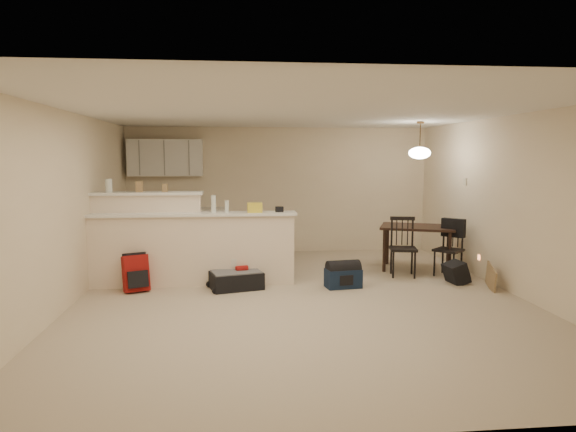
{
  "coord_description": "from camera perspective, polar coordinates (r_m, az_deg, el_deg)",
  "views": [
    {
      "loc": [
        -0.85,
        -6.76,
        1.91
      ],
      "look_at": [
        -0.1,
        0.7,
        1.05
      ],
      "focal_mm": 32.0,
      "sensor_mm": 36.0,
      "label": 1
    }
  ],
  "objects": [
    {
      "name": "cereal_box",
      "position": [
        8.02,
        -16.19,
        3.14
      ],
      "size": [
        0.1,
        0.07,
        0.16
      ],
      "primitive_type": "cube",
      "color": "#94754C",
      "rests_on": "breakfast_bar"
    },
    {
      "name": "bag_lump",
      "position": [
        7.7,
        -3.71,
        0.94
      ],
      "size": [
        0.22,
        0.18,
        0.14
      ],
      "primitive_type": "cube",
      "color": "#94754C",
      "rests_on": "breakfast_bar"
    },
    {
      "name": "breakfast_bar",
      "position": [
        7.9,
        -12.28,
        -3.09
      ],
      "size": [
        3.08,
        0.58,
        1.39
      ],
      "color": "#F4DFC6",
      "rests_on": "ground"
    },
    {
      "name": "red_backpack",
      "position": [
        7.69,
        -16.56,
        -6.13
      ],
      "size": [
        0.4,
        0.33,
        0.52
      ],
      "primitive_type": "cube",
      "rotation": [
        0.0,
        0.0,
        0.39
      ],
      "color": "maroon",
      "rests_on": "ground"
    },
    {
      "name": "extra_item_x",
      "position": [
        7.7,
        -3.39,
        0.8
      ],
      "size": [
        0.12,
        0.1,
        0.1
      ],
      "primitive_type": "cube",
      "color": "#94754C",
      "rests_on": "breakfast_bar"
    },
    {
      "name": "suitcase",
      "position": [
        7.58,
        -5.76,
        -7.12
      ],
      "size": [
        0.82,
        0.64,
        0.25
      ],
      "primitive_type": "cube",
      "rotation": [
        0.0,
        0.0,
        0.26
      ],
      "color": "black",
      "rests_on": "ground"
    },
    {
      "name": "dining_chair_far",
      "position": [
        8.66,
        17.39,
        -3.46
      ],
      "size": [
        0.54,
        0.54,
        0.9
      ],
      "primitive_type": null,
      "rotation": [
        0.0,
        0.0,
        -0.83
      ],
      "color": "black",
      "rests_on": "ground"
    },
    {
      "name": "dining_chair_near",
      "position": [
        8.45,
        12.67,
        -3.4
      ],
      "size": [
        0.48,
        0.47,
        0.95
      ],
      "primitive_type": null,
      "rotation": [
        0.0,
        0.0,
        -0.19
      ],
      "color": "black",
      "rests_on": "ground"
    },
    {
      "name": "bottle_a",
      "position": [
        7.7,
        -8.27,
        1.33
      ],
      "size": [
        0.07,
        0.07,
        0.26
      ],
      "primitive_type": "cylinder",
      "color": "silver",
      "rests_on": "breakfast_bar"
    },
    {
      "name": "bottle_b",
      "position": [
        7.69,
        -6.82,
        1.06
      ],
      "size": [
        0.06,
        0.06,
        0.18
      ],
      "primitive_type": "cylinder",
      "color": "silver",
      "rests_on": "breakfast_bar"
    },
    {
      "name": "kitchen_counter",
      "position": [
        10.12,
        -12.21,
        -1.89
      ],
      "size": [
        1.8,
        0.6,
        0.9
      ],
      "primitive_type": "cube",
      "color": "white",
      "rests_on": "ground"
    },
    {
      "name": "small_box",
      "position": [
        7.96,
        -13.52,
        3.05
      ],
      "size": [
        0.08,
        0.06,
        0.12
      ],
      "primitive_type": "cube",
      "color": "#94754C",
      "rests_on": "breakfast_bar"
    },
    {
      "name": "cardboard_sheet",
      "position": [
        8.03,
        21.63,
        -6.4
      ],
      "size": [
        0.12,
        0.45,
        0.35
      ],
      "primitive_type": "cube",
      "rotation": [
        0.0,
        0.0,
        1.36
      ],
      "color": "#94754C",
      "rests_on": "ground"
    },
    {
      "name": "pendant_lamp",
      "position": [
        8.89,
        14.42,
        6.86
      ],
      "size": [
        0.36,
        0.36,
        0.62
      ],
      "color": "brown",
      "rests_on": "room"
    },
    {
      "name": "navy_duffel",
      "position": [
        7.65,
        6.15,
        -6.88
      ],
      "size": [
        0.54,
        0.35,
        0.28
      ],
      "primitive_type": "cube",
      "rotation": [
        0.0,
        0.0,
        0.14
      ],
      "color": "#13223B",
      "rests_on": "ground"
    },
    {
      "name": "pouch",
      "position": [
        7.72,
        -0.96,
        0.75
      ],
      "size": [
        0.12,
        0.1,
        0.08
      ],
      "primitive_type": "cube",
      "color": "#94754C",
      "rests_on": "breakfast_bar"
    },
    {
      "name": "black_daypack",
      "position": [
        8.27,
        18.16,
        -6.03
      ],
      "size": [
        0.28,
        0.38,
        0.31
      ],
      "primitive_type": "cube",
      "rotation": [
        0.0,
        0.0,
        1.67
      ],
      "color": "black",
      "rests_on": "ground"
    },
    {
      "name": "jar",
      "position": [
        8.11,
        -19.29,
        3.21
      ],
      "size": [
        0.1,
        0.1,
        0.2
      ],
      "primitive_type": "cylinder",
      "color": "silver",
      "rests_on": "breakfast_bar"
    },
    {
      "name": "room",
      "position": [
        6.84,
        1.42,
        1.0
      ],
      "size": [
        7.0,
        7.02,
        2.5
      ],
      "color": "#BEAC92",
      "rests_on": "ground"
    },
    {
      "name": "thermostat",
      "position": [
        9.16,
        19.06,
        3.63
      ],
      "size": [
        0.02,
        0.12,
        0.12
      ],
      "primitive_type": "cube",
      "color": "beige",
      "rests_on": "room"
    },
    {
      "name": "dining_table",
      "position": [
        8.98,
        14.18,
        -1.65
      ],
      "size": [
        1.41,
        1.18,
        0.75
      ],
      "rotation": [
        0.0,
        0.0,
        -0.37
      ],
      "color": "black",
      "rests_on": "ground"
    },
    {
      "name": "upper_cabinets",
      "position": [
        10.17,
        -13.45,
        6.32
      ],
      "size": [
        1.4,
        0.34,
        0.7
      ],
      "primitive_type": "cube",
      "color": "white",
      "rests_on": "room"
    }
  ]
}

